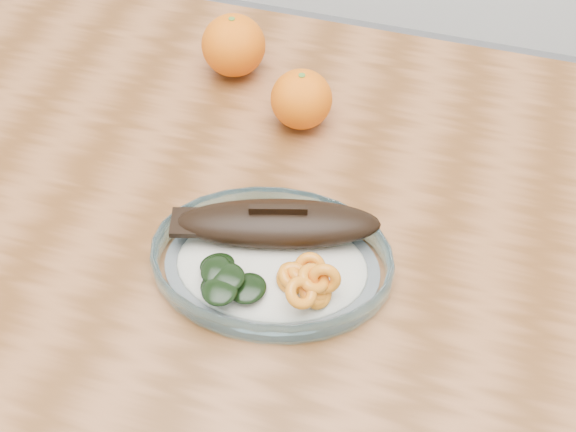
% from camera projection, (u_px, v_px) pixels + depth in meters
% --- Properties ---
extents(dining_table, '(1.20, 0.80, 0.75)m').
position_uv_depth(dining_table, '(251.00, 279.00, 0.87)').
color(dining_table, brown).
rests_on(dining_table, ground).
extents(plated_meal, '(0.51, 0.51, 0.08)m').
position_uv_depth(plated_meal, '(272.00, 258.00, 0.74)').
color(plated_meal, white).
rests_on(plated_meal, dining_table).
extents(orange_left, '(0.08, 0.08, 0.08)m').
position_uv_depth(orange_left, '(234.00, 45.00, 0.94)').
color(orange_left, '#E04D04').
rests_on(orange_left, dining_table).
extents(orange_right, '(0.08, 0.08, 0.08)m').
position_uv_depth(orange_right, '(301.00, 99.00, 0.87)').
color(orange_right, '#E04D04').
rests_on(orange_right, dining_table).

